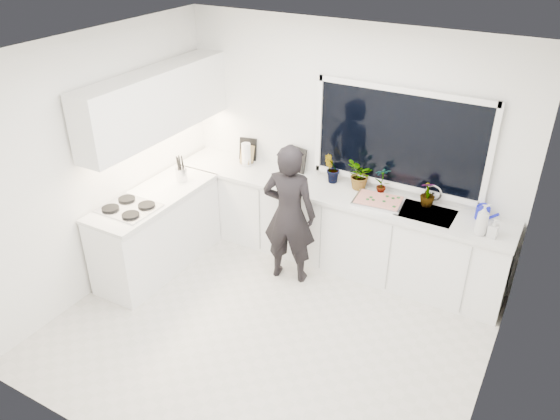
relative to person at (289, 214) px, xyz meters
The scene contains 25 objects.
floor 1.24m from the person, 73.66° to the right, with size 4.00×3.50×0.02m, color beige.
wall_back 1.05m from the person, 72.95° to the left, with size 4.00×0.02×2.70m, color white.
wall_left 2.04m from the person, 152.73° to the right, with size 0.02×3.50×2.70m, color white.
wall_right 2.51m from the person, 21.59° to the right, with size 0.02×3.50×2.70m, color white.
ceiling 2.12m from the person, 73.66° to the right, with size 4.00×3.50×0.02m, color white.
window 1.41m from the person, 43.68° to the left, with size 1.80×0.02×1.00m, color black.
base_cabinets_back 0.71m from the person, 64.38° to the left, with size 3.92×0.58×0.88m, color white.
base_cabinets_left 1.55m from the person, 158.64° to the right, with size 0.58×1.60×0.88m, color white.
countertop_back 0.61m from the person, 63.96° to the left, with size 3.94×0.62×0.04m, color silver.
countertop_left 1.51m from the person, 158.64° to the right, with size 0.62×1.60×0.04m, color silver.
upper_cabinets 1.86m from the person, behind, with size 0.34×2.10×0.70m, color white.
sink 1.43m from the person, 22.72° to the left, with size 0.58×0.42×0.14m, color silver.
faucet 1.53m from the person, 29.72° to the left, with size 0.03×0.03×0.22m, color silver.
stovetop 1.69m from the person, 147.75° to the right, with size 0.56×0.48×0.03m, color black.
person is the anchor object (origin of this frame).
pizza_tray 0.97m from the person, 32.86° to the left, with size 0.51×0.38×0.03m, color #B2B2B6.
pizza 0.97m from the person, 32.86° to the left, with size 0.47×0.33×0.01m, color red.
watering_can 1.98m from the person, 21.13° to the left, with size 0.14×0.14×0.13m, color #1318B2.
paper_towel_roll 1.18m from the person, 145.69° to the left, with size 0.11×0.11×0.26m, color white.
knife_block 1.21m from the person, 144.43° to the left, with size 0.13×0.10×0.22m, color #A36A4B.
utensil_crock 1.37m from the person, behind, with size 0.13×0.13×0.16m, color silver.
picture_frame_large 1.31m from the person, 142.11° to the left, with size 0.22×0.02×0.28m, color black.
picture_frame_small 0.90m from the person, 112.55° to the left, with size 0.25×0.02×0.30m, color black.
herb_plants 0.96m from the person, 50.94° to the left, with size 1.33×0.35×0.34m.
soap_bottles 1.97m from the person, 11.82° to the left, with size 0.25×0.17×0.32m.
Camera 1 is at (2.15, -3.56, 3.71)m, focal length 35.00 mm.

